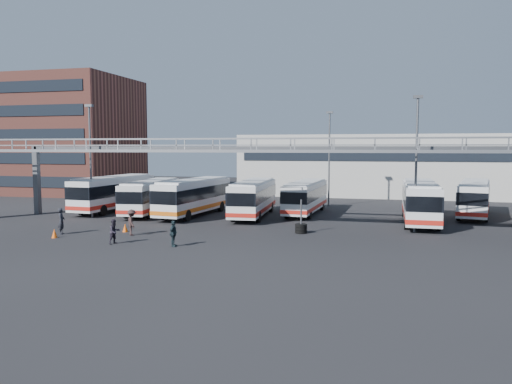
% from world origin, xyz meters
% --- Properties ---
extents(ground, '(140.00, 140.00, 0.00)m').
position_xyz_m(ground, '(0.00, 0.00, 0.00)').
color(ground, black).
rests_on(ground, ground).
extents(gantry, '(51.40, 5.15, 7.10)m').
position_xyz_m(gantry, '(0.00, 5.87, 5.51)').
color(gantry, gray).
rests_on(gantry, ground).
extents(apartment_building, '(18.00, 15.00, 16.00)m').
position_xyz_m(apartment_building, '(-34.00, 30.00, 8.00)').
color(apartment_building, brown).
rests_on(apartment_building, ground).
extents(warehouse, '(42.00, 14.00, 8.00)m').
position_xyz_m(warehouse, '(12.00, 38.00, 4.00)').
color(warehouse, '#9E9E99').
rests_on(warehouse, ground).
extents(light_pole_left, '(0.70, 0.35, 10.21)m').
position_xyz_m(light_pole_left, '(-16.00, 8.00, 5.73)').
color(light_pole_left, '#4C4F54').
rests_on(light_pole_left, ground).
extents(light_pole_mid, '(0.70, 0.35, 10.21)m').
position_xyz_m(light_pole_mid, '(12.00, 7.00, 5.73)').
color(light_pole_mid, '#4C4F54').
rests_on(light_pole_mid, ground).
extents(light_pole_back, '(0.70, 0.35, 10.21)m').
position_xyz_m(light_pole_back, '(4.00, 22.00, 5.73)').
color(light_pole_back, '#4C4F54').
rests_on(light_pole_back, ground).
extents(bus_1, '(3.45, 11.65, 3.49)m').
position_xyz_m(bus_1, '(-16.59, 12.94, 1.93)').
color(bus_1, silver).
rests_on(bus_1, ground).
extents(bus_2, '(3.50, 10.79, 3.22)m').
position_xyz_m(bus_2, '(-11.96, 11.70, 1.78)').
color(bus_2, silver).
rests_on(bus_2, ground).
extents(bus_3, '(3.73, 11.45, 3.42)m').
position_xyz_m(bus_3, '(-7.50, 11.59, 1.89)').
color(bus_3, silver).
rests_on(bus_3, ground).
extents(bus_4, '(3.20, 11.09, 3.33)m').
position_xyz_m(bus_4, '(-1.90, 12.19, 1.84)').
color(bus_4, silver).
rests_on(bus_4, ground).
extents(bus_5, '(2.96, 10.48, 3.15)m').
position_xyz_m(bus_5, '(2.49, 15.21, 1.74)').
color(bus_5, silver).
rests_on(bus_5, ground).
extents(bus_7, '(2.86, 11.55, 3.50)m').
position_xyz_m(bus_7, '(12.71, 11.72, 1.93)').
color(bus_7, silver).
rests_on(bus_7, ground).
extents(bus_8, '(4.58, 11.08, 3.28)m').
position_xyz_m(bus_8, '(17.86, 17.31, 1.81)').
color(bus_8, silver).
rests_on(bus_8, ground).
extents(pedestrian_a, '(0.70, 0.83, 1.95)m').
position_xyz_m(pedestrian_a, '(-13.29, -0.28, 0.97)').
color(pedestrian_a, black).
rests_on(pedestrian_a, ground).
extents(pedestrian_b, '(0.91, 0.99, 1.65)m').
position_xyz_m(pedestrian_b, '(-7.57, -2.68, 0.83)').
color(pedestrian_b, '#241F2B').
rests_on(pedestrian_b, ground).
extents(pedestrian_c, '(1.29, 1.40, 1.90)m').
position_xyz_m(pedestrian_c, '(-8.02, 0.53, 0.95)').
color(pedestrian_c, '#2E1F1E').
rests_on(pedestrian_c, ground).
extents(pedestrian_d, '(0.43, 1.00, 1.70)m').
position_xyz_m(pedestrian_d, '(-3.41, -2.58, 0.85)').
color(pedestrian_d, '#19282E').
rests_on(pedestrian_d, ground).
extents(cone_left, '(0.49, 0.49, 0.64)m').
position_xyz_m(cone_left, '(-12.85, -1.73, 0.32)').
color(cone_left, '#DE520C').
rests_on(cone_left, ground).
extents(cone_right, '(0.43, 0.43, 0.64)m').
position_xyz_m(cone_right, '(-9.24, 1.76, 0.32)').
color(cone_right, '#DE520C').
rests_on(cone_right, ground).
extents(tire_stack, '(0.88, 0.88, 2.53)m').
position_xyz_m(tire_stack, '(3.77, 4.43, 0.43)').
color(tire_stack, black).
rests_on(tire_stack, ground).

